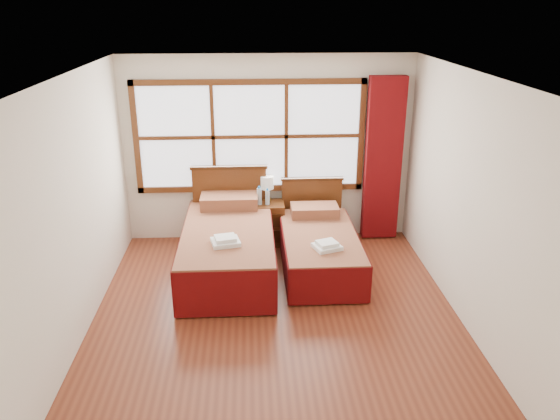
{
  "coord_description": "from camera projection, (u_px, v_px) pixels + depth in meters",
  "views": [
    {
      "loc": [
        -0.25,
        -5.14,
        3.26
      ],
      "look_at": [
        0.08,
        0.7,
        1.0
      ],
      "focal_mm": 35.0,
      "sensor_mm": 36.0,
      "label": 1
    }
  ],
  "objects": [
    {
      "name": "wall_left",
      "position": [
        74.0,
        211.0,
        5.4
      ],
      "size": [
        0.0,
        4.5,
        4.5
      ],
      "primitive_type": "plane",
      "rotation": [
        1.57,
        0.0,
        1.57
      ],
      "color": "silver",
      "rests_on": "floor"
    },
    {
      "name": "lamp",
      "position": [
        267.0,
        183.0,
        7.64
      ],
      "size": [
        0.18,
        0.18,
        0.36
      ],
      "color": "gold",
      "rests_on": "nightstand"
    },
    {
      "name": "bed_right",
      "position": [
        319.0,
        247.0,
        7.02
      ],
      "size": [
        0.95,
        1.97,
        0.92
      ],
      "color": "#371C0B",
      "rests_on": "floor"
    },
    {
      "name": "bed_left",
      "position": [
        228.0,
        245.0,
        6.93
      ],
      "size": [
        1.14,
        2.2,
        1.11
      ],
      "color": "#371C0B",
      "rests_on": "floor"
    },
    {
      "name": "nightstand",
      "position": [
        268.0,
        223.0,
        7.72
      ],
      "size": [
        0.45,
        0.44,
        0.6
      ],
      "color": "#532A12",
      "rests_on": "floor"
    },
    {
      "name": "ceiling",
      "position": [
        276.0,
        76.0,
        5.03
      ],
      "size": [
        4.5,
        4.5,
        0.0
      ],
      "primitive_type": "plane",
      "rotation": [
        3.14,
        0.0,
        0.0
      ],
      "color": "white",
      "rests_on": "wall_back"
    },
    {
      "name": "wall_back",
      "position": [
        268.0,
        150.0,
        7.6
      ],
      "size": [
        4.0,
        0.0,
        4.0
      ],
      "primitive_type": "plane",
      "rotation": [
        1.57,
        0.0,
        0.0
      ],
      "color": "silver",
      "rests_on": "floor"
    },
    {
      "name": "window",
      "position": [
        250.0,
        137.0,
        7.48
      ],
      "size": [
        3.16,
        0.06,
        1.56
      ],
      "color": "white",
      "rests_on": "wall_back"
    },
    {
      "name": "bottle_near",
      "position": [
        259.0,
        196.0,
        7.53
      ],
      "size": [
        0.07,
        0.07,
        0.26
      ],
      "color": "#A5C2D4",
      "rests_on": "nightstand"
    },
    {
      "name": "towels_right",
      "position": [
        327.0,
        246.0,
        6.47
      ],
      "size": [
        0.37,
        0.35,
        0.09
      ],
      "rotation": [
        0.0,
        0.0,
        0.35
      ],
      "color": "white",
      "rests_on": "bed_right"
    },
    {
      "name": "wall_right",
      "position": [
        470.0,
        203.0,
        5.61
      ],
      "size": [
        0.0,
        4.5,
        4.5
      ],
      "primitive_type": "plane",
      "rotation": [
        1.57,
        0.0,
        -1.57
      ],
      "color": "silver",
      "rests_on": "floor"
    },
    {
      "name": "bottle_far",
      "position": [
        267.0,
        197.0,
        7.53
      ],
      "size": [
        0.06,
        0.06,
        0.23
      ],
      "color": "#A5C2D4",
      "rests_on": "nightstand"
    },
    {
      "name": "curtain",
      "position": [
        383.0,
        160.0,
        7.6
      ],
      "size": [
        0.5,
        0.16,
        2.3
      ],
      "primitive_type": "cube",
      "color": "maroon",
      "rests_on": "wall_back"
    },
    {
      "name": "floor",
      "position": [
        276.0,
        318.0,
        5.97
      ],
      "size": [
        4.5,
        4.5,
        0.0
      ],
      "primitive_type": "plane",
      "color": "brown",
      "rests_on": "ground"
    },
    {
      "name": "towels_left",
      "position": [
        226.0,
        241.0,
        6.35
      ],
      "size": [
        0.37,
        0.34,
        0.09
      ],
      "rotation": [
        0.0,
        0.0,
        0.22
      ],
      "color": "white",
      "rests_on": "bed_left"
    }
  ]
}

